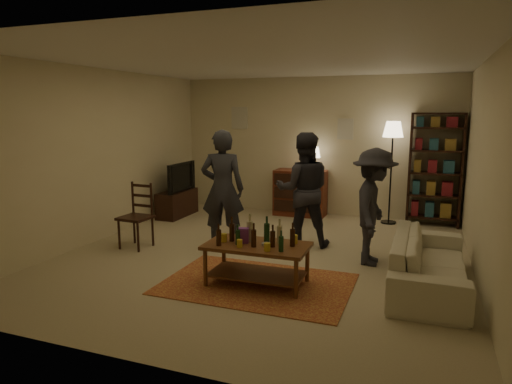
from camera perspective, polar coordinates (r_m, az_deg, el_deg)
The scene contains 13 objects.
floor at distance 6.57m, azimuth 0.93°, elevation -8.01°, with size 6.00×6.00×0.00m, color #C6B793.
room_shell at distance 9.28m, azimuth 3.42°, elevation 8.67°, with size 6.00×6.00×6.00m.
rug at distance 5.55m, azimuth 0.12°, elevation -11.40°, with size 2.20×1.50×0.01m, color maroon.
coffee_table at distance 5.41m, azimuth 0.10°, elevation -7.23°, with size 1.23×0.69×0.84m.
dining_chair at distance 7.12m, azimuth -14.55°, elevation -2.54°, with size 0.46×0.46×1.00m.
tv_stand at distance 9.07m, azimuth -9.83°, elevation -0.58°, with size 0.40×1.00×1.06m.
dresser at distance 9.03m, azimuth 5.60°, elevation 0.06°, with size 1.00×0.50×1.36m.
bookshelf at distance 8.72m, azimuth 21.46°, elevation 2.76°, with size 0.90×0.34×2.02m.
floor_lamp at distance 8.56m, azimuth 16.73°, elevation 6.64°, with size 0.36×0.36×1.86m.
sofa at distance 5.75m, azimuth 20.84°, elevation -8.17°, with size 2.08×0.81×0.61m, color beige.
person_left at distance 6.85m, azimuth -4.20°, elevation 0.38°, with size 0.65×0.43×1.78m, color #282930.
person_right at distance 6.92m, azimuth 5.94°, elevation 0.27°, with size 0.84×0.66×1.73m, color #27262E.
person_by_sofa at distance 6.26m, azimuth 14.48°, elevation -1.82°, with size 1.01×0.58×1.57m, color #292931.
Camera 1 is at (2.10, -5.88, 2.04)m, focal length 32.00 mm.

